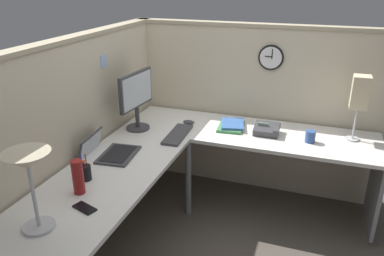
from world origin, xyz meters
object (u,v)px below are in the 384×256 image
object	(u,v)px
desk_lamp_paper	(360,94)
wall_clock	(271,57)
monitor	(136,96)
thermos_flask	(78,177)
desk_lamp_dome	(28,167)
book_stack	(232,125)
keyboard	(178,134)
computer_mouse	(189,122)
coffee_mug	(310,137)
pen_cup	(85,172)
laptop	(106,151)
cell_phone	(85,208)
office_phone	(267,130)

from	to	relation	value
desk_lamp_paper	wall_clock	world-z (taller)	wall_clock
monitor	thermos_flask	bearing A→B (deg)	-172.99
desk_lamp_dome	book_stack	bearing A→B (deg)	-20.27
monitor	keyboard	bearing A→B (deg)	-94.53
monitor	wall_clock	distance (m)	1.21
desk_lamp_dome	book_stack	distance (m)	1.85
computer_mouse	wall_clock	size ratio (longest dim) A/B	0.47
book_stack	coffee_mug	bearing A→B (deg)	-97.85
desk_lamp_dome	wall_clock	world-z (taller)	wall_clock
keyboard	coffee_mug	bearing A→B (deg)	-80.59
book_stack	pen_cup	bearing A→B (deg)	150.01
laptop	keyboard	bearing A→B (deg)	-36.75
keyboard	cell_phone	xyz separation A→B (m)	(-1.16, 0.12, -0.01)
keyboard	desk_lamp_paper	world-z (taller)	desk_lamp_paper
book_stack	wall_clock	world-z (taller)	wall_clock
desk_lamp_paper	book_stack	bearing A→B (deg)	94.33
monitor	coffee_mug	world-z (taller)	monitor
computer_mouse	desk_lamp_dome	bearing A→B (deg)	171.60
pen_cup	wall_clock	bearing A→B (deg)	-31.85
cell_phone	coffee_mug	xyz separation A→B (m)	(1.39, -1.17, 0.04)
computer_mouse	pen_cup	distance (m)	1.19
laptop	wall_clock	xyz separation A→B (m)	(1.14, -1.01, 0.55)
pen_cup	desk_lamp_dome	bearing A→B (deg)	-173.85
laptop	desk_lamp_paper	size ratio (longest dim) A/B	0.78
laptop	desk_lamp_paper	distance (m)	1.99
book_stack	coffee_mug	xyz separation A→B (m)	(-0.09, -0.66, 0.03)
desk_lamp_dome	coffee_mug	world-z (taller)	desk_lamp_dome
desk_lamp_paper	wall_clock	xyz separation A→B (m)	(0.25, 0.74, 0.19)
cell_phone	keyboard	bearing A→B (deg)	12.11
thermos_flask	laptop	bearing A→B (deg)	13.59
keyboard	cell_phone	distance (m)	1.17
laptop	desk_lamp_dome	size ratio (longest dim) A/B	0.93
pen_cup	wall_clock	size ratio (longest dim) A/B	0.82
book_stack	computer_mouse	bearing A→B (deg)	95.47
computer_mouse	thermos_flask	world-z (taller)	thermos_flask
thermos_flask	desk_lamp_paper	distance (m)	2.17
keyboard	desk_lamp_dome	xyz separation A→B (m)	(-1.39, 0.25, 0.35)
thermos_flask	book_stack	size ratio (longest dim) A/B	0.70
laptop	coffee_mug	bearing A→B (deg)	-62.79
computer_mouse	desk_lamp_dome	xyz separation A→B (m)	(-1.67, 0.25, 0.35)
coffee_mug	thermos_flask	bearing A→B (deg)	134.05
keyboard	desk_lamp_paper	size ratio (longest dim) A/B	0.81
book_stack	wall_clock	xyz separation A→B (m)	(0.32, -0.25, 0.55)
thermos_flask	coffee_mug	xyz separation A→B (m)	(1.25, -1.29, -0.06)
cell_phone	pen_cup	bearing A→B (deg)	50.39
thermos_flask	coffee_mug	world-z (taller)	thermos_flask
office_phone	desk_lamp_paper	size ratio (longest dim) A/B	0.39
desk_lamp_paper	computer_mouse	bearing A→B (deg)	94.65
laptop	pen_cup	size ratio (longest dim) A/B	2.31
computer_mouse	book_stack	world-z (taller)	book_stack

